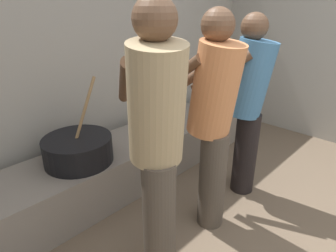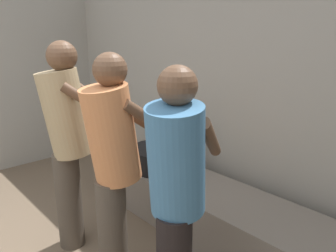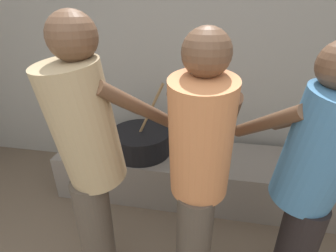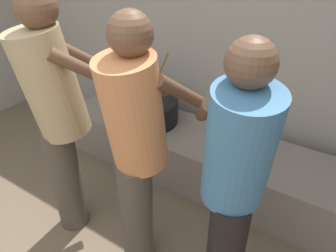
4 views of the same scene
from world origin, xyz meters
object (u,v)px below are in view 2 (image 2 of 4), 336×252
object	(u,v)px
cook_in_tan_shirt	(68,135)
cook_in_blue_shirt	(176,190)
cooking_pot_main	(159,157)
cook_in_orange_shirt	(113,159)

from	to	relation	value
cook_in_tan_shirt	cook_in_blue_shirt	bearing A→B (deg)	3.99
cooking_pot_main	cook_in_blue_shirt	size ratio (longest dim) A/B	0.43
cook_in_blue_shirt	cook_in_tan_shirt	bearing A→B (deg)	-176.01
cook_in_tan_shirt	cook_in_orange_shirt	distance (m)	0.57
cooking_pot_main	cook_in_blue_shirt	world-z (taller)	cook_in_blue_shirt
cook_in_orange_shirt	cooking_pot_main	bearing A→B (deg)	123.00
cooking_pot_main	cook_in_tan_shirt	size ratio (longest dim) A/B	0.40
cook_in_blue_shirt	cook_in_tan_shirt	xyz separation A→B (m)	(-1.10, -0.08, 0.06)
cook_in_tan_shirt	cook_in_orange_shirt	bearing A→B (deg)	3.54
cooking_pot_main	cook_in_tan_shirt	distance (m)	0.99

